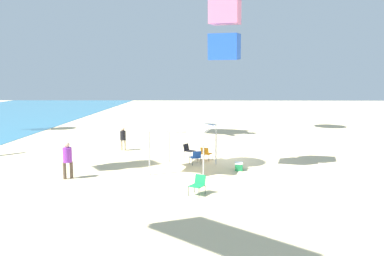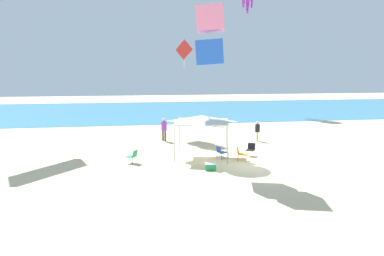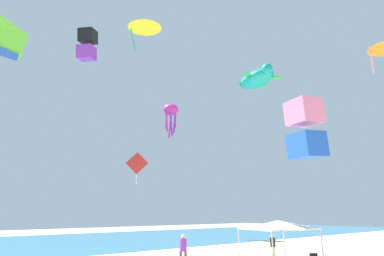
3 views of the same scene
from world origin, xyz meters
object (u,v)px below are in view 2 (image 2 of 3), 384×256
Objects in this scene: folding_chair_near_cooler at (241,153)px; person_by_tent at (164,128)px; folding_chair_left_of_tent at (251,149)px; kite_box_pink at (210,36)px; cooler_box at (210,167)px; canopy_tent at (202,119)px; folding_chair_facing_ocean at (221,152)px; person_watching_sky at (257,129)px; folding_chair_right_of_tent at (133,156)px; kite_diamond_red at (184,51)px.

person_by_tent reaches higher than folding_chair_near_cooler.
folding_chair_near_cooler is at bearing -98.78° from folding_chair_left_of_tent.
folding_chair_left_of_tent is 1.47m from folding_chair_near_cooler.
cooler_box is at bearing 7.69° from kite_box_pink.
cooler_box is at bearing -91.18° from canopy_tent.
folding_chair_near_cooler is 0.45× the size of person_by_tent.
person_by_tent is at bearing 167.17° from folding_chair_left_of_tent.
cooler_box is (-2.28, -1.74, -0.27)m from folding_chair_near_cooler.
person_by_tent is at bearing 6.17° from folding_chair_facing_ocean.
folding_chair_facing_ocean is 6.52m from person_watching_sky.
folding_chair_right_of_tent is 0.45× the size of person_by_tent.
canopy_tent is 4.71× the size of folding_chair_left_of_tent.
folding_chair_near_cooler is (-1.02, -1.07, 0.00)m from folding_chair_left_of_tent.
folding_chair_right_of_tent and folding_chair_near_cooler have the same top height.
kite_box_pink reaches higher than folding_chair_right_of_tent.
folding_chair_near_cooler is 7.31m from kite_box_pink.
canopy_tent is 1.20× the size of kite_box_pink.
kite_box_pink reaches higher than canopy_tent.
folding_chair_left_of_tent is at bearing 40.40° from cooler_box.
folding_chair_right_of_tent is 6.62m from folding_chair_near_cooler.
folding_chair_facing_ocean is 0.26× the size of kite_diamond_red.
folding_chair_left_of_tent is at bearing 130.75° from kite_diamond_red.
folding_chair_facing_ocean is 0.52× the size of person_watching_sky.
kite_diamond_red is (1.25, 19.88, 7.50)m from cooler_box.
folding_chair_left_of_tent is 4.97m from person_watching_sky.
person_watching_sky is at bearing 39.64° from canopy_tent.
folding_chair_right_of_tent is 0.52× the size of person_watching_sky.
folding_chair_facing_ocean and folding_chair_left_of_tent have the same top height.
folding_chair_left_of_tent is (3.24, -0.10, -2.00)m from canopy_tent.
folding_chair_facing_ocean is 5.51m from folding_chair_right_of_tent.
cooler_box is (-0.06, -2.91, -2.27)m from canopy_tent.
person_watching_sky is at bearing 154.83° from kite_box_pink.
folding_chair_near_cooler is 19.55m from kite_diamond_red.
folding_chair_near_cooler is at bearing -138.31° from folding_chair_facing_ocean.
person_watching_sky reaches higher than folding_chair_near_cooler.
folding_chair_left_of_tent is 1.00× the size of folding_chair_near_cooler.
canopy_tent is 2.36m from folding_chair_facing_ocean.
canopy_tent is at bearing 119.89° from kite_diamond_red.
folding_chair_right_of_tent is at bearing 71.22° from folding_chair_facing_ocean.
folding_chair_right_of_tent is (-4.38, -0.75, -2.00)m from canopy_tent.
canopy_tent is at bearing 88.82° from cooler_box.
folding_chair_near_cooler is at bearing 174.98° from person_watching_sky.
folding_chair_left_of_tent is at bearing -19.18° from folding_chair_near_cooler.
folding_chair_near_cooler is at bearing 126.65° from kite_box_pink.
folding_chair_left_of_tent is 7.78m from person_by_tent.
canopy_tent is 4.71× the size of folding_chair_near_cooler.
person_by_tent is (-3.11, 6.21, 0.59)m from folding_chair_facing_ocean.
folding_chair_near_cooler is at bearing -27.73° from canopy_tent.
folding_chair_right_of_tent is at bearing 110.73° from folding_chair_near_cooler.
folding_chair_near_cooler is 2.88m from cooler_box.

